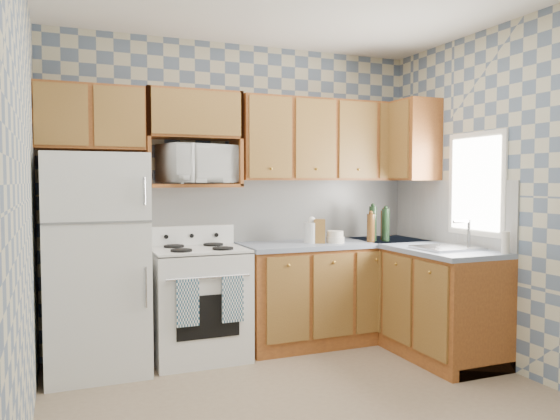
{
  "coord_description": "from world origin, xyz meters",
  "views": [
    {
      "loc": [
        -1.52,
        -3.14,
        1.47
      ],
      "look_at": [
        0.05,
        0.75,
        1.25
      ],
      "focal_mm": 35.0,
      "sensor_mm": 36.0,
      "label": 1
    }
  ],
  "objects_px": {
    "refrigerator": "(96,263)",
    "microwave": "(198,164)",
    "stove_body": "(198,304)",
    "electric_kettle": "(312,233)"
  },
  "relations": [
    {
      "from": "refrigerator",
      "to": "microwave",
      "type": "distance_m",
      "value": 1.16
    },
    {
      "from": "stove_body",
      "to": "electric_kettle",
      "type": "bearing_deg",
      "value": -0.54
    },
    {
      "from": "stove_body",
      "to": "electric_kettle",
      "type": "xyz_separation_m",
      "value": [
        1.03,
        -0.01,
        0.56
      ]
    },
    {
      "from": "stove_body",
      "to": "microwave",
      "type": "distance_m",
      "value": 1.18
    },
    {
      "from": "stove_body",
      "to": "electric_kettle",
      "type": "height_order",
      "value": "electric_kettle"
    },
    {
      "from": "refrigerator",
      "to": "electric_kettle",
      "type": "xyz_separation_m",
      "value": [
        1.84,
        0.02,
        0.17
      ]
    },
    {
      "from": "microwave",
      "to": "electric_kettle",
      "type": "xyz_separation_m",
      "value": [
        0.99,
        -0.17,
        -0.6
      ]
    },
    {
      "from": "stove_body",
      "to": "microwave",
      "type": "bearing_deg",
      "value": 75.19
    },
    {
      "from": "stove_body",
      "to": "microwave",
      "type": "height_order",
      "value": "microwave"
    },
    {
      "from": "microwave",
      "to": "refrigerator",
      "type": "bearing_deg",
      "value": 175.5
    }
  ]
}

